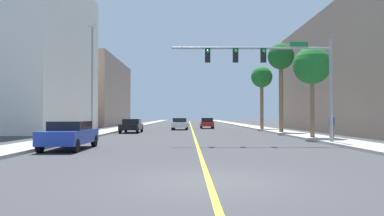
# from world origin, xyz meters

# --- Properties ---
(ground) EXTENTS (192.00, 192.00, 0.00)m
(ground) POSITION_xyz_m (0.00, 42.00, 0.00)
(ground) COLOR #38383A
(sidewalk_left) EXTENTS (2.57, 168.00, 0.15)m
(sidewalk_left) POSITION_xyz_m (-9.03, 42.00, 0.07)
(sidewalk_left) COLOR #9E9B93
(sidewalk_left) RESTS_ON ground
(sidewalk_right) EXTENTS (2.57, 168.00, 0.15)m
(sidewalk_right) POSITION_xyz_m (9.03, 42.00, 0.07)
(sidewalk_right) COLOR #B2ADA3
(sidewalk_right) RESTS_ON ground
(lane_marking_center) EXTENTS (0.16, 144.00, 0.01)m
(lane_marking_center) POSITION_xyz_m (0.00, 42.00, 0.00)
(lane_marking_center) COLOR yellow
(lane_marking_center) RESTS_ON ground
(building_left_near) EXTENTS (16.07, 18.72, 16.64)m
(building_left_near) POSITION_xyz_m (-20.72, 30.64, 8.32)
(building_left_near) COLOR silver
(building_left_near) RESTS_ON ground
(building_left_far) EXTENTS (17.97, 24.19, 11.58)m
(building_left_far) POSITION_xyz_m (-21.67, 56.01, 5.79)
(building_left_far) COLOR gray
(building_left_far) RESTS_ON ground
(traffic_signal_mast) EXTENTS (9.75, 0.36, 6.19)m
(traffic_signal_mast) POSITION_xyz_m (4.84, 12.48, 4.72)
(traffic_signal_mast) COLOR gray
(traffic_signal_mast) RESTS_ON sidewalk_right
(street_lamp) EXTENTS (0.56, 0.28, 8.93)m
(street_lamp) POSITION_xyz_m (-8.24, 19.90, 5.05)
(street_lamp) COLOR gray
(street_lamp) RESTS_ON sidewalk_left
(palm_near) EXTENTS (2.72, 2.72, 6.59)m
(palm_near) POSITION_xyz_m (8.54, 17.00, 5.30)
(palm_near) COLOR brown
(palm_near) RESTS_ON sidewalk_right
(palm_mid) EXTENTS (2.54, 2.54, 8.63)m
(palm_mid) POSITION_xyz_m (8.53, 25.87, 7.25)
(palm_mid) COLOR brown
(palm_mid) RESTS_ON sidewalk_right
(palm_far) EXTENTS (2.57, 2.57, 7.57)m
(palm_far) POSITION_xyz_m (8.46, 34.73, 6.26)
(palm_far) COLOR brown
(palm_far) RESTS_ON sidewalk_right
(car_red) EXTENTS (1.74, 3.84, 1.43)m
(car_red) POSITION_xyz_m (2.04, 39.56, 0.73)
(car_red) COLOR red
(car_red) RESTS_ON ground
(car_white) EXTENTS (2.00, 4.03, 1.43)m
(car_white) POSITION_xyz_m (-1.48, 35.10, 0.74)
(car_white) COLOR white
(car_white) RESTS_ON ground
(car_black) EXTENTS (1.89, 4.48, 1.38)m
(car_black) POSITION_xyz_m (-6.20, 27.37, 0.72)
(car_black) COLOR black
(car_black) RESTS_ON ground
(car_blue) EXTENTS (1.86, 4.45, 1.42)m
(car_blue) POSITION_xyz_m (-6.51, 9.03, 0.75)
(car_blue) COLOR #1E389E
(car_blue) RESTS_ON ground
(pedestrian) EXTENTS (0.38, 0.38, 1.67)m
(pedestrian) POSITION_xyz_m (9.73, 16.44, 0.98)
(pedestrian) COLOR #726651
(pedestrian) RESTS_ON sidewalk_right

